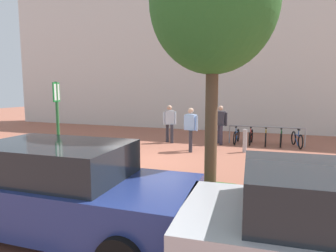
% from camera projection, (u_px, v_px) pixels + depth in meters
% --- Properties ---
extents(ground_plane, '(60.00, 60.00, 0.00)m').
position_uv_depth(ground_plane, '(151.00, 161.00, 9.84)').
color(ground_plane, '#9E5B47').
extents(building_facade, '(28.00, 1.20, 10.00)m').
position_uv_depth(building_facade, '(208.00, 47.00, 17.37)').
color(building_facade, silver).
rests_on(building_facade, ground).
extents(planter_strip, '(7.00, 1.10, 0.16)m').
position_uv_depth(planter_strip, '(99.00, 179.00, 7.66)').
color(planter_strip, '#336028').
rests_on(planter_strip, ground).
extents(tree_sidewalk, '(2.79, 2.79, 5.82)m').
position_uv_depth(tree_sidewalk, '(213.00, 4.00, 6.24)').
color(tree_sidewalk, brown).
rests_on(tree_sidewalk, ground).
extents(parking_sign_post, '(0.12, 0.36, 2.63)m').
position_uv_depth(parking_sign_post, '(57.00, 116.00, 7.89)').
color(parking_sign_post, '#2D7238').
rests_on(parking_sign_post, ground).
extents(bike_at_sign, '(1.65, 0.51, 0.86)m').
position_uv_depth(bike_at_sign, '(63.00, 163.00, 8.18)').
color(bike_at_sign, black).
rests_on(bike_at_sign, ground).
extents(bike_rack_cluster, '(3.21, 1.62, 0.83)m').
position_uv_depth(bike_rack_cluster, '(266.00, 137.00, 12.71)').
color(bike_rack_cluster, '#99999E').
rests_on(bike_rack_cluster, ground).
extents(bollard_steel, '(0.16, 0.16, 0.90)m').
position_uv_depth(bollard_steel, '(245.00, 141.00, 11.20)').
color(bollard_steel, '#ADADB2').
rests_on(bollard_steel, ground).
extents(person_shirt_blue, '(0.59, 0.49, 1.72)m').
position_uv_depth(person_shirt_blue, '(191.00, 127.00, 11.31)').
color(person_shirt_blue, '#2D2D38').
rests_on(person_shirt_blue, ground).
extents(person_suited_navy, '(0.61, 0.48, 1.72)m').
position_uv_depth(person_suited_navy, '(220.00, 122.00, 12.83)').
color(person_suited_navy, '#383342').
rests_on(person_suited_navy, ground).
extents(person_casual_tan, '(0.56, 0.39, 1.72)m').
position_uv_depth(person_casual_tan, '(170.00, 121.00, 13.20)').
color(person_casual_tan, '#2D2D38').
rests_on(person_casual_tan, ground).
extents(car_navy_sedan, '(4.36, 2.14, 1.54)m').
position_uv_depth(car_navy_sedan, '(64.00, 190.00, 4.83)').
color(car_navy_sedan, navy).
rests_on(car_navy_sedan, ground).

